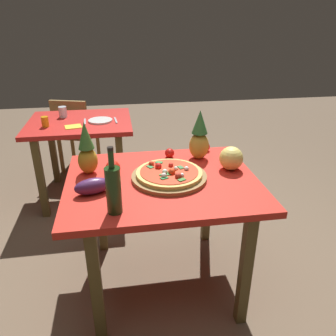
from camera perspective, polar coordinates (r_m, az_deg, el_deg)
The scene contains 20 objects.
ground_plane at distance 2.44m, azimuth -0.89°, elevation -18.48°, with size 10.00×10.00×0.00m, color brown.
display_table at distance 2.04m, azimuth -1.01°, elevation -4.42°, with size 1.14×0.92×0.78m.
background_table at distance 3.25m, azimuth -14.74°, elevation 5.79°, with size 0.94×0.79×0.78m.
dining_chair at distance 3.91m, azimuth -15.68°, elevation 6.19°, with size 0.50×0.50×0.85m.
pizza_board at distance 1.99m, azimuth 0.23°, elevation -1.58°, with size 0.45×0.45×0.03m, color olive.
pizza at distance 1.97m, azimuth 0.21°, elevation -0.88°, with size 0.40×0.40×0.06m.
wine_bottle at distance 1.63m, azimuth -9.37°, elevation -3.56°, with size 0.08×0.08×0.35m.
pineapple_left at distance 2.07m, azimuth -13.78°, elevation 2.87°, with size 0.12×0.12×0.33m.
pineapple_right at distance 2.24m, azimuth 5.41°, elevation 5.26°, with size 0.13×0.13×0.34m.
melon at distance 2.12m, azimuth 10.80°, elevation 1.65°, with size 0.15×0.15×0.15m, color #F2DA6B.
bell_pepper at distance 2.04m, azimuth -9.45°, elevation -0.09°, with size 0.09×0.09×0.10m, color red.
eggplant at distance 1.86m, azimuth -12.83°, elevation -3.06°, with size 0.20×0.09×0.09m, color #4B2553.
tomato_beside_pepper at distance 2.28m, azimuth 0.27°, elevation 2.59°, with size 0.06×0.06×0.06m, color red.
tomato_near_board at distance 2.41m, azimuth 6.50°, elevation 3.64°, with size 0.06×0.06×0.06m, color red.
drinking_glass_juice at distance 3.12m, azimuth -20.39°, elevation 7.47°, with size 0.06×0.06×0.09m, color orange.
drinking_glass_water at distance 3.37m, azimuth -17.64°, elevation 9.18°, with size 0.08×0.08×0.10m, color silver.
dinner_plate at distance 3.15m, azimuth -11.56°, elevation 8.00°, with size 0.22×0.22×0.02m, color white.
fork_utensil at distance 3.16m, azimuth -14.10°, elevation 7.74°, with size 0.02×0.18×0.01m, color silver.
knife_utensil at distance 3.15m, azimuth -8.99°, elevation 8.11°, with size 0.02×0.18×0.01m, color silver.
napkin_folded at distance 3.05m, azimuth -15.99°, elevation 6.86°, with size 0.14×0.12×0.01m, color yellow.
Camera 1 is at (-0.24, -1.76, 1.68)m, focal length 35.45 mm.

